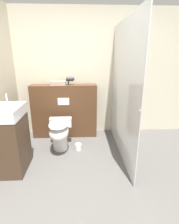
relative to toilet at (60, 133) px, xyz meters
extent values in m
plane|color=#565451|center=(0.53, -1.13, -0.34)|extent=(12.00, 12.00, 0.00)
cube|color=beige|center=(0.53, 0.84, 0.91)|extent=(8.00, 0.06, 2.50)
cube|color=#51331E|center=(0.04, 0.62, 0.20)|extent=(1.30, 0.26, 1.07)
cube|color=white|center=(0.04, 0.48, 0.43)|extent=(0.22, 0.01, 0.14)
cube|color=silver|center=(1.05, -0.09, 0.73)|extent=(0.01, 1.81, 2.14)
sphere|color=#B2B2B7|center=(1.05, -0.97, 0.69)|extent=(0.04, 0.04, 0.04)
cylinder|color=white|center=(0.00, 0.04, -0.16)|extent=(0.25, 0.25, 0.35)
ellipsoid|color=white|center=(0.00, -0.06, 0.04)|extent=(0.33, 0.52, 0.27)
ellipsoid|color=white|center=(0.00, -0.06, 0.19)|extent=(0.32, 0.51, 0.02)
cube|color=white|center=(0.00, 0.24, 0.10)|extent=(0.40, 0.12, 0.17)
cube|color=#473323|center=(-0.66, -0.51, 0.07)|extent=(0.45, 0.54, 0.82)
cube|color=white|center=(-0.66, -0.51, 0.55)|extent=(0.46, 0.55, 0.15)
cylinder|color=silver|center=(-0.66, -0.36, 0.70)|extent=(0.02, 0.02, 0.14)
cylinder|color=#2D2D33|center=(0.17, 0.61, 0.85)|extent=(0.14, 0.08, 0.08)
cone|color=#2D2D33|center=(0.25, 0.61, 0.85)|extent=(0.03, 0.07, 0.07)
cylinder|color=#2D2D33|center=(0.14, 0.61, 0.79)|extent=(0.03, 0.03, 0.11)
cube|color=tan|center=(-0.05, 0.60, 0.77)|extent=(0.29, 0.16, 0.08)
cylinder|color=white|center=(0.32, -0.01, -0.28)|extent=(0.11, 0.11, 0.11)
camera|label=1|loc=(0.38, -2.80, 1.28)|focal=28.00mm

